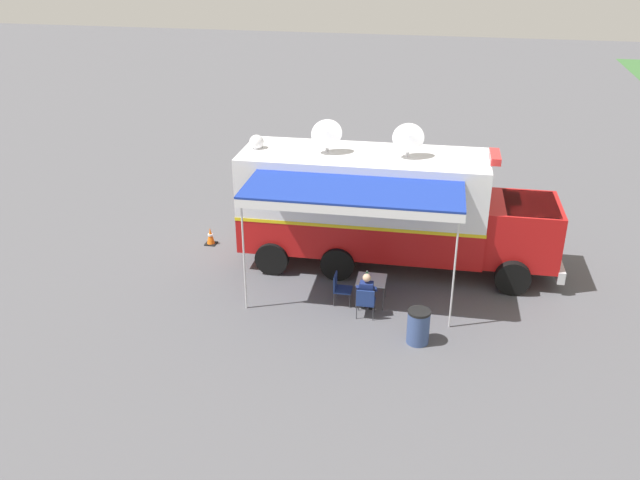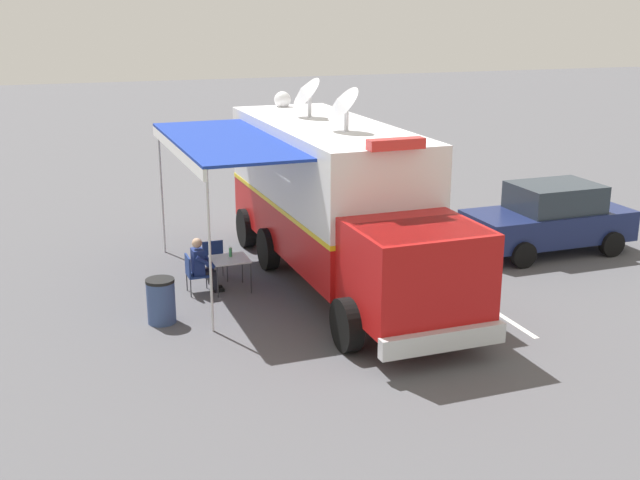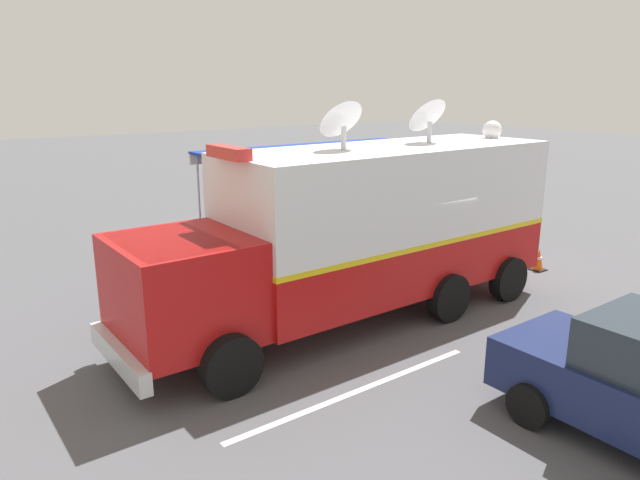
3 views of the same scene
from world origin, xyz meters
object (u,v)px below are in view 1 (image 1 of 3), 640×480
(traffic_cone, at_px, (210,236))
(seated_responder, at_px, (367,292))
(folding_table, at_px, (371,281))
(trash_bin, at_px, (418,326))
(water_bottle, at_px, (367,275))
(folding_chair_at_table, at_px, (366,300))
(folding_chair_beside_table, at_px, (340,286))
(car_behind_truck, at_px, (395,174))
(command_truck, at_px, (387,206))

(traffic_cone, bearing_deg, seated_responder, 59.56)
(folding_table, xyz_separation_m, trash_bin, (1.70, 1.41, -0.22))
(water_bottle, distance_m, seated_responder, 0.69)
(trash_bin, bearing_deg, folding_table, -140.30)
(folding_chair_at_table, xyz_separation_m, seated_responder, (-0.19, -0.01, 0.14))
(folding_chair_at_table, distance_m, folding_chair_beside_table, 1.02)
(traffic_cone, xyz_separation_m, car_behind_truck, (-5.62, 5.44, 0.60))
(folding_chair_beside_table, relative_size, seated_responder, 0.70)
(folding_chair_beside_table, xyz_separation_m, seated_responder, (0.42, 0.81, 0.14))
(folding_chair_at_table, xyz_separation_m, car_behind_truck, (-9.12, -0.20, 0.37))
(trash_bin, bearing_deg, command_truck, -162.32)
(folding_table, relative_size, water_bottle, 3.67)
(folding_table, height_order, trash_bin, trash_bin)
(folding_table, xyz_separation_m, folding_chair_at_table, (0.80, -0.04, -0.16))
(command_truck, relative_size, car_behind_truck, 2.25)
(folding_chair_beside_table, distance_m, trash_bin, 2.73)
(folding_chair_at_table, bearing_deg, traffic_cone, -121.82)
(folding_chair_at_table, height_order, trash_bin, trash_bin)
(trash_bin, bearing_deg, water_bottle, -138.57)
(folding_chair_at_table, bearing_deg, trash_bin, 58.10)
(command_truck, height_order, seated_responder, command_truck)
(seated_responder, xyz_separation_m, trash_bin, (1.09, 1.46, -0.20))
(command_truck, relative_size, water_bottle, 42.66)
(seated_responder, bearing_deg, folding_chair_beside_table, -117.79)
(folding_table, relative_size, seated_responder, 0.66)
(folding_table, height_order, folding_chair_at_table, folding_chair_at_table)
(folding_chair_at_table, xyz_separation_m, traffic_cone, (-3.50, -5.64, -0.23))
(command_truck, xyz_separation_m, folding_chair_beside_table, (2.62, -0.95, -1.43))
(folding_table, bearing_deg, traffic_cone, -115.43)
(folding_table, distance_m, folding_chair_beside_table, 0.88)
(command_truck, height_order, water_bottle, command_truck)
(trash_bin, bearing_deg, car_behind_truck, -170.64)
(folding_chair_at_table, height_order, seated_responder, seated_responder)
(folding_chair_beside_table, distance_m, traffic_cone, 5.63)
(folding_chair_beside_table, bearing_deg, command_truck, 160.10)
(command_truck, bearing_deg, car_behind_truck, -176.75)
(command_truck, bearing_deg, folding_chair_beside_table, -19.90)
(command_truck, distance_m, folding_table, 2.75)
(folding_table, bearing_deg, folding_chair_beside_table, -77.65)
(seated_responder, bearing_deg, car_behind_truck, -178.76)
(trash_bin, distance_m, car_behind_truck, 10.17)
(command_truck, relative_size, trash_bin, 10.50)
(folding_chair_beside_table, bearing_deg, trash_bin, 56.16)
(folding_chair_beside_table, xyz_separation_m, trash_bin, (1.52, 2.26, -0.06))
(folding_chair_at_table, xyz_separation_m, trash_bin, (0.90, 1.45, -0.06))
(folding_table, height_order, car_behind_truck, car_behind_truck)
(water_bottle, distance_m, folding_chair_at_table, 0.91)
(command_truck, relative_size, folding_chair_at_table, 10.98)
(command_truck, relative_size, folding_table, 11.61)
(water_bottle, height_order, traffic_cone, water_bottle)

